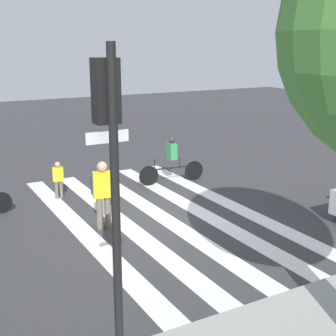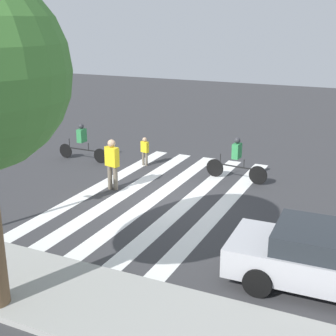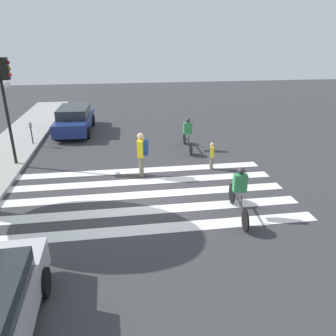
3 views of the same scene
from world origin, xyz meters
name	(u,v)px [view 1 (image 1 of 3)]	position (x,y,z in m)	size (l,w,h in m)	color
ground_plane	(160,216)	(0.00, 0.00, 0.00)	(60.00, 60.00, 0.00)	#38383A
crosswalk_stripes	(160,216)	(0.00, 0.00, 0.00)	(5.08, 10.00, 0.01)	white
traffic_light	(110,152)	(3.56, 5.23, 3.28)	(0.60, 0.50, 4.68)	black
pedestrian_child_with_backpack	(102,189)	(1.72, 0.03, 1.05)	(0.53, 0.49, 1.79)	#6B6051
pedestrian_adult_blue_shirt	(58,178)	(2.01, -2.89, 0.66)	(0.35, 0.23, 1.17)	#6B6051
cyclist_far_lane	(172,158)	(-1.88, -2.66, 0.87)	(2.38, 0.42, 1.63)	black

